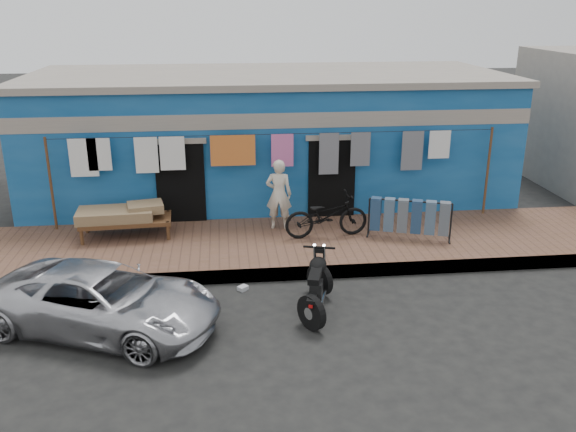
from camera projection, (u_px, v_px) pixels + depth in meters
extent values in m
plane|color=black|center=(301.00, 319.00, 10.33)|extent=(80.00, 80.00, 0.00)
cube|color=brown|center=(283.00, 246.00, 13.10)|extent=(28.00, 3.00, 0.25)
cube|color=gray|center=(291.00, 274.00, 11.74)|extent=(28.00, 0.10, 0.25)
cube|color=navy|center=(268.00, 139.00, 16.36)|extent=(12.00, 5.00, 3.20)
cube|color=#9E9384|center=(276.00, 120.00, 13.76)|extent=(12.00, 0.14, 0.35)
cube|color=#9E9384|center=(267.00, 75.00, 15.81)|extent=(12.20, 5.20, 0.16)
cube|color=black|center=(181.00, 188.00, 13.96)|extent=(1.10, 0.10, 2.10)
cube|color=black|center=(331.00, 183.00, 14.32)|extent=(1.10, 0.10, 2.10)
cylinder|color=brown|center=(51.00, 184.00, 13.37)|extent=(0.06, 0.06, 2.10)
cylinder|color=brown|center=(488.00, 171.00, 14.40)|extent=(0.06, 0.06, 2.10)
cylinder|color=black|center=(277.00, 134.00, 13.55)|extent=(10.00, 0.01, 0.01)
cube|color=silver|center=(83.00, 158.00, 13.26)|extent=(0.60, 0.02, 0.85)
cube|color=silver|center=(99.00, 154.00, 13.27)|extent=(0.50, 0.02, 0.72)
cube|color=silver|center=(146.00, 155.00, 13.39)|extent=(0.50, 0.02, 0.81)
cube|color=silver|center=(172.00, 153.00, 13.44)|extent=(0.55, 0.02, 0.76)
cube|color=#CC4C26|center=(233.00, 150.00, 13.57)|extent=(1.00, 0.02, 0.69)
cube|color=#CA5E9B|center=(282.00, 150.00, 13.69)|extent=(0.50, 0.02, 0.75)
cube|color=slate|center=(329.00, 154.00, 13.83)|extent=(0.45, 0.02, 0.96)
cube|color=slate|center=(360.00, 149.00, 13.88)|extent=(0.45, 0.02, 0.79)
cube|color=slate|center=(412.00, 151.00, 14.03)|extent=(0.50, 0.02, 0.92)
cube|color=silver|center=(439.00, 145.00, 14.05)|extent=(0.50, 0.02, 0.66)
imported|color=silver|center=(103.00, 299.00, 9.82)|extent=(4.28, 3.11, 1.10)
imported|color=beige|center=(279.00, 194.00, 13.52)|extent=(0.63, 0.48, 1.59)
imported|color=black|center=(326.00, 211.00, 13.10)|extent=(1.86, 0.82, 1.17)
cube|color=silver|center=(243.00, 288.00, 11.34)|extent=(0.22, 0.22, 0.08)
cube|color=silver|center=(324.00, 284.00, 11.50)|extent=(0.17, 0.18, 0.07)
cube|color=silver|center=(316.00, 289.00, 11.30)|extent=(0.21, 0.24, 0.08)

